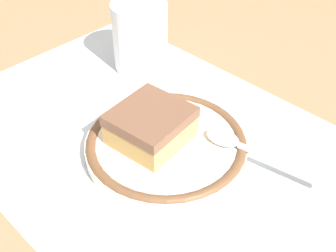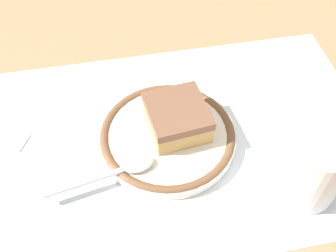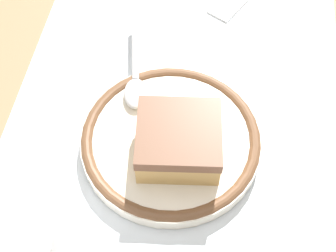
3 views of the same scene
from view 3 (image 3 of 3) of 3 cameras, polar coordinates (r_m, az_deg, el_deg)
ground_plane at (r=0.48m, az=0.21°, el=-3.12°), size 2.40×2.40×0.00m
placemat at (r=0.48m, az=0.21°, el=-3.07°), size 0.55×0.35×0.00m
plate at (r=0.48m, az=-0.00°, el=-1.67°), size 0.18×0.18×0.02m
cake_slice at (r=0.45m, az=1.28°, el=-1.74°), size 0.08×0.09×0.04m
spoon at (r=0.52m, az=-3.90°, el=6.08°), size 0.14×0.04×0.01m
sugar_packet at (r=0.62m, az=7.18°, el=14.23°), size 0.06×0.05×0.01m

